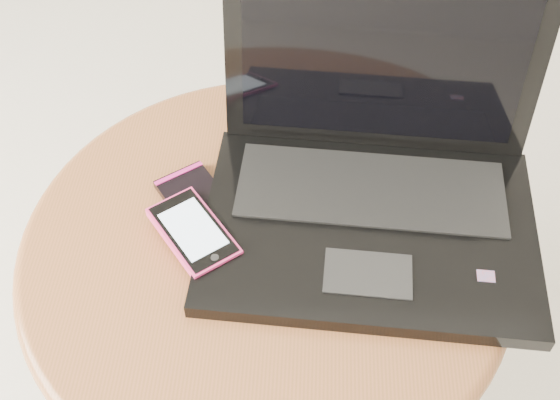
{
  "coord_description": "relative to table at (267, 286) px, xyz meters",
  "views": [
    {
      "loc": [
        0.13,
        -0.52,
        1.11
      ],
      "look_at": [
        0.1,
        -0.02,
        0.52
      ],
      "focal_mm": 45.21,
      "sensor_mm": 36.0,
      "label": 1
    }
  ],
  "objects": [
    {
      "name": "table",
      "position": [
        0.0,
        0.0,
        0.0
      ],
      "size": [
        0.58,
        0.58,
        0.46
      ],
      "color": "#5B2716",
      "rests_on": "ground"
    },
    {
      "name": "laptop",
      "position": [
        0.12,
        0.06,
        0.14
      ],
      "size": [
        0.39,
        0.33,
        0.25
      ],
      "color": "black",
      "rests_on": "table"
    },
    {
      "name": "phone_black",
      "position": [
        -0.08,
        0.04,
        0.1
      ],
      "size": [
        0.12,
        0.14,
        0.01
      ],
      "color": "black",
      "rests_on": "table"
    },
    {
      "name": "phone_pink",
      "position": [
        -0.08,
        -0.01,
        0.12
      ],
      "size": [
        0.12,
        0.13,
        0.01
      ],
      "color": "#DB2F6F",
      "rests_on": "phone_black"
    }
  ]
}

